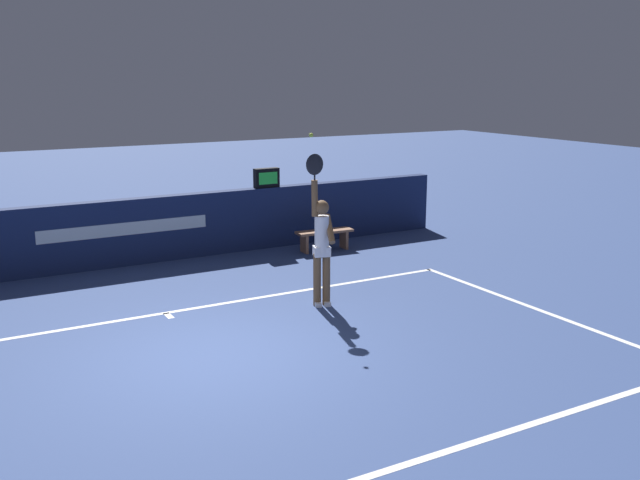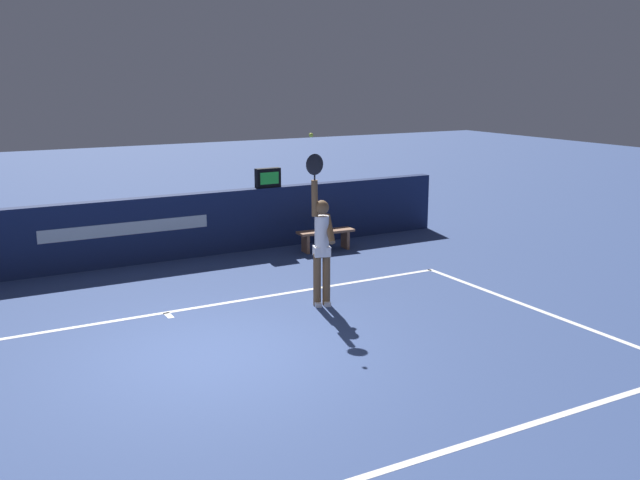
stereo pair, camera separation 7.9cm
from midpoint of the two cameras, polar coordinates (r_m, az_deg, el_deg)
The scene contains 7 objects.
ground_plane at distance 10.00m, azimuth -8.30°, elevation -9.08°, with size 60.00×60.00×0.00m, color #34487D.
court_lines at distance 9.39m, azimuth -6.71°, elevation -10.53°, with size 10.77×5.75×0.00m.
back_wall at distance 14.80m, azimuth -15.93°, elevation 0.51°, with size 15.38×0.28×1.33m.
speed_display at distance 15.74m, azimuth -4.01°, elevation 4.94°, with size 0.56×0.17×0.42m.
tennis_player at distance 11.70m, azimuth 0.32°, elevation -0.27°, with size 0.47×0.47×2.52m.
tennis_ball at distance 11.27m, azimuth -0.51°, elevation 8.31°, with size 0.07×0.07×0.07m.
courtside_bench_near at distance 15.57m, azimuth 0.60°, elevation 0.37°, with size 1.28×0.45×0.45m.
Camera 2 is at (-3.19, -8.72, 3.73)m, focal length 40.37 mm.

